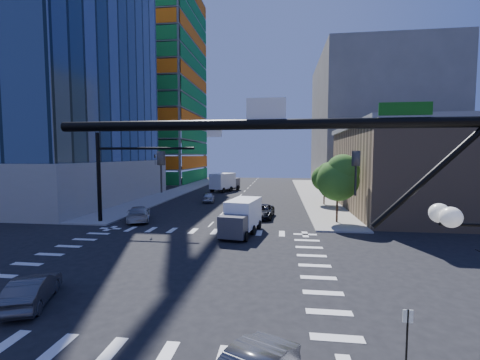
# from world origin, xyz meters

# --- Properties ---
(ground) EXTENTS (160.00, 160.00, 0.00)m
(ground) POSITION_xyz_m (0.00, 0.00, 0.00)
(ground) COLOR black
(ground) RESTS_ON ground
(road_markings) EXTENTS (20.00, 20.00, 0.01)m
(road_markings) POSITION_xyz_m (0.00, 0.00, 0.01)
(road_markings) COLOR silver
(road_markings) RESTS_ON ground
(sidewalk_ne) EXTENTS (5.00, 60.00, 0.15)m
(sidewalk_ne) POSITION_xyz_m (12.50, 40.00, 0.07)
(sidewalk_ne) COLOR gray
(sidewalk_ne) RESTS_ON ground
(sidewalk_nw) EXTENTS (5.00, 60.00, 0.15)m
(sidewalk_nw) POSITION_xyz_m (-12.50, 40.00, 0.07)
(sidewalk_nw) COLOR gray
(sidewalk_nw) RESTS_ON ground
(construction_building) EXTENTS (25.16, 34.50, 70.60)m
(construction_building) POSITION_xyz_m (-27.41, 61.93, 24.61)
(construction_building) COLOR slate
(construction_building) RESTS_ON ground
(commercial_building) EXTENTS (20.50, 22.50, 10.60)m
(commercial_building) POSITION_xyz_m (25.00, 22.00, 5.31)
(commercial_building) COLOR #917454
(commercial_building) RESTS_ON ground
(bg_building_ne) EXTENTS (24.00, 30.00, 28.00)m
(bg_building_ne) POSITION_xyz_m (27.00, 55.00, 14.00)
(bg_building_ne) COLOR #65615B
(bg_building_ne) RESTS_ON ground
(signal_mast_se) EXTENTS (10.51, 2.48, 9.00)m
(signal_mast_se) POSITION_xyz_m (10.60, -11.50, 5.01)
(signal_mast_se) COLOR black
(signal_mast_se) RESTS_ON sidewalk_se
(signal_mast_nw) EXTENTS (10.20, 0.40, 9.00)m
(signal_mast_nw) POSITION_xyz_m (-10.00, 11.50, 5.49)
(signal_mast_nw) COLOR black
(signal_mast_nw) RESTS_ON sidewalk_nw
(tree_south) EXTENTS (4.16, 4.16, 6.82)m
(tree_south) POSITION_xyz_m (12.63, 13.90, 4.69)
(tree_south) COLOR #382316
(tree_south) RESTS_ON sidewalk_ne
(tree_north) EXTENTS (3.54, 3.52, 5.78)m
(tree_north) POSITION_xyz_m (12.93, 25.90, 3.99)
(tree_north) COLOR #382316
(tree_north) RESTS_ON sidewalk_ne
(no_parking_sign) EXTENTS (0.30, 0.06, 2.20)m
(no_parking_sign) POSITION_xyz_m (10.70, -9.00, 1.38)
(no_parking_sign) COLOR black
(no_parking_sign) RESTS_ON ground
(car_nb_far) EXTENTS (2.74, 5.34, 1.44)m
(car_nb_far) POSITION_xyz_m (4.84, 15.97, 0.72)
(car_nb_far) COLOR black
(car_nb_far) RESTS_ON ground
(car_sb_near) EXTENTS (4.04, 5.84, 1.57)m
(car_sb_near) POSITION_xyz_m (-7.85, 12.61, 0.79)
(car_sb_near) COLOR #B4B4B4
(car_sb_near) RESTS_ON ground
(car_sb_mid) EXTENTS (2.33, 4.35, 1.41)m
(car_sb_mid) POSITION_xyz_m (-3.68, 27.12, 0.70)
(car_sb_mid) COLOR #B7BABF
(car_sb_mid) RESTS_ON ground
(car_sb_cross) EXTENTS (2.78, 4.29, 1.34)m
(car_sb_cross) POSITION_xyz_m (-4.43, -5.93, 0.67)
(car_sb_cross) COLOR #444448
(car_sb_cross) RESTS_ON ground
(box_truck_near) EXTENTS (3.30, 5.95, 2.95)m
(box_truck_near) POSITION_xyz_m (3.44, 8.30, 1.31)
(box_truck_near) COLOR black
(box_truck_near) RESTS_ON ground
(box_truck_far) EXTENTS (5.09, 7.17, 3.46)m
(box_truck_far) POSITION_xyz_m (-3.64, 41.69, 1.53)
(box_truck_far) COLOR black
(box_truck_far) RESTS_ON ground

